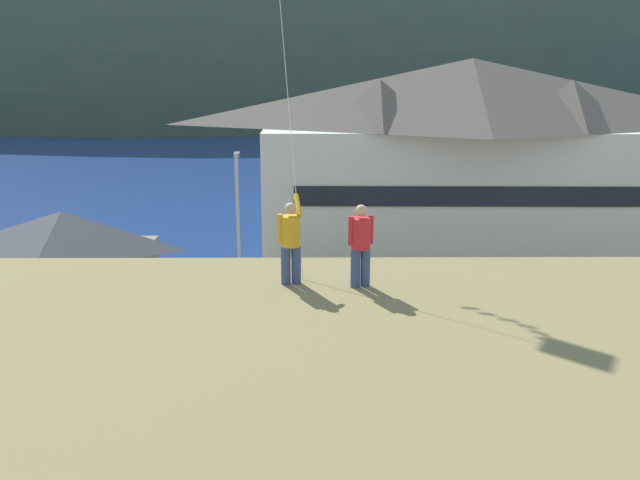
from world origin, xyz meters
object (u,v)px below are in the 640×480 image
object	(u,v)px
wharf_dock	(343,204)
parking_light_pole	(238,224)
person_companion	(361,243)
moored_boat_outer_mooring	(392,202)
parked_car_back_row_left	(564,398)
moored_boat_wharfside	(296,191)
storage_shed_near_lot	(67,271)
storage_shed_waterside	(381,202)
parked_car_front_row_red	(93,403)
parked_car_mid_row_center	(321,338)
person_kite_flyer	(291,240)
harbor_lodge	(468,151)

from	to	relation	value
wharf_dock	parking_light_pole	distance (m)	23.38
wharf_dock	person_companion	xyz separation A→B (m)	(-1.19, -39.83, 7.86)
moored_boat_outer_mooring	parked_car_back_row_left	distance (m)	31.67
moored_boat_wharfside	storage_shed_near_lot	bearing A→B (deg)	-108.27
storage_shed_near_lot	storage_shed_waterside	distance (m)	21.22
wharf_dock	moored_boat_outer_mooring	distance (m)	3.70
moored_boat_wharfside	parked_car_front_row_red	bearing A→B (deg)	-98.82
parked_car_mid_row_center	parked_car_front_row_red	distance (m)	9.05
moored_boat_wharfside	parked_car_mid_row_center	xyz separation A→B (m)	(1.72, -30.65, 0.34)
storage_shed_waterside	parked_car_mid_row_center	size ratio (longest dim) A/B	1.58
moored_boat_wharfside	parked_car_back_row_left	xyz separation A→B (m)	(9.50, -35.75, 0.34)
person_kite_flyer	parked_car_back_row_left	bearing A→B (deg)	39.14
person_kite_flyer	person_companion	distance (m)	1.46
moored_boat_wharfside	parked_car_mid_row_center	size ratio (longest dim) A/B	1.86
storage_shed_waterside	parked_car_back_row_left	size ratio (longest dim) A/B	1.56
storage_shed_waterside	parked_car_back_row_left	xyz separation A→B (m)	(3.87, -23.73, -1.36)
person_kite_flyer	harbor_lodge	bearing A→B (deg)	71.57
wharf_dock	person_companion	size ratio (longest dim) A/B	6.78
parked_car_front_row_red	parked_car_back_row_left	bearing A→B (deg)	0.90
moored_boat_outer_mooring	parked_car_front_row_red	bearing A→B (deg)	-111.77
parking_light_pole	storage_shed_waterside	bearing A→B (deg)	60.61
storage_shed_waterside	parking_light_pole	xyz separation A→B (m)	(-7.55, -13.41, 1.89)
moored_boat_outer_mooring	parked_car_front_row_red	distance (m)	34.26
harbor_lodge	person_kite_flyer	bearing A→B (deg)	-108.43
storage_shed_waterside	person_companion	xyz separation A→B (m)	(-3.21, -30.87, 5.78)
harbor_lodge	parked_car_front_row_red	distance (m)	27.47
parked_car_mid_row_center	person_companion	world-z (taller)	person_companion
harbor_lodge	parking_light_pole	size ratio (longest dim) A/B	3.42
harbor_lodge	wharf_dock	bearing A→B (deg)	121.53
storage_shed_near_lot	person_companion	xyz separation A→B (m)	(11.45, -15.53, 5.43)
parking_light_pole	wharf_dock	bearing A→B (deg)	76.11
moored_boat_outer_mooring	parked_car_back_row_left	bearing A→B (deg)	-85.69
parked_car_mid_row_center	parking_light_pole	distance (m)	7.15
storage_shed_waterside	person_kite_flyer	bearing A→B (deg)	-98.63
person_kite_flyer	wharf_dock	bearing A→B (deg)	86.20
storage_shed_near_lot	storage_shed_waterside	bearing A→B (deg)	46.29
parked_car_mid_row_center	moored_boat_outer_mooring	bearing A→B (deg)	78.48
parking_light_pole	person_companion	world-z (taller)	person_companion
person_companion	person_kite_flyer	bearing A→B (deg)	171.93
parked_car_back_row_left	person_companion	xyz separation A→B (m)	(-7.08, -7.14, 7.14)
harbor_lodge	parked_car_back_row_left	xyz separation A→B (m)	(-0.96, -21.52, -4.87)
storage_shed_near_lot	parked_car_back_row_left	xyz separation A→B (m)	(18.53, -8.39, -1.71)
storage_shed_near_lot	person_kite_flyer	size ratio (longest dim) A/B	4.07
harbor_lodge	storage_shed_waterside	xyz separation A→B (m)	(-4.83, 2.20, -3.51)
storage_shed_near_lot	person_companion	bearing A→B (deg)	-53.60
parking_light_pole	person_kite_flyer	world-z (taller)	person_kite_flyer
parking_light_pole	moored_boat_outer_mooring	bearing A→B (deg)	66.96
harbor_lodge	parked_car_mid_row_center	bearing A→B (deg)	-118.00
wharf_dock	moored_boat_wharfside	world-z (taller)	moored_boat_wharfside
parked_car_mid_row_center	parking_light_pole	world-z (taller)	parking_light_pole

